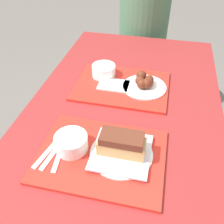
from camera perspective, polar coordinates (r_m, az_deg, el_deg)
ground_plane at (r=1.64m, az=1.08°, el=-22.34°), size 12.00×12.00×0.00m
picnic_table at (r=1.09m, az=1.52°, el=-6.15°), size 0.85×1.74×0.76m
picnic_bench_far at (r=2.13m, az=7.35°, el=9.45°), size 0.81×0.28×0.45m
tray_near at (r=0.90m, az=-2.50°, el=-9.94°), size 0.45×0.34×0.01m
tray_far at (r=1.23m, az=2.23°, el=6.03°), size 0.45×0.34×0.01m
bowl_coleslaw_near at (r=0.90m, az=-9.30°, el=-6.79°), size 0.12×0.12×0.06m
brisket_sandwich_plate at (r=0.87m, az=2.19°, el=-8.18°), size 0.22×0.22×0.10m
plastic_fork_near at (r=0.93m, az=-13.11°, el=-8.90°), size 0.04×0.17×0.00m
plastic_knife_near at (r=0.92m, az=-11.84°, el=-9.17°), size 0.04×0.17×0.00m
plastic_spoon_near at (r=0.93m, az=-14.35°, el=-8.62°), size 0.05×0.17×0.00m
condiment_packet at (r=0.94m, az=-0.53°, el=-6.26°), size 0.04×0.03×0.01m
bowl_coleslaw_far at (r=1.28m, az=-1.91°, el=9.55°), size 0.12×0.12×0.06m
wings_plate_far at (r=1.21m, az=7.42°, el=6.61°), size 0.21×0.21×0.06m
napkin_far at (r=1.22m, az=0.39°, el=6.20°), size 0.15×0.10×0.01m
person_seated_across at (r=1.97m, az=7.19°, el=18.73°), size 0.36×0.36×0.71m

